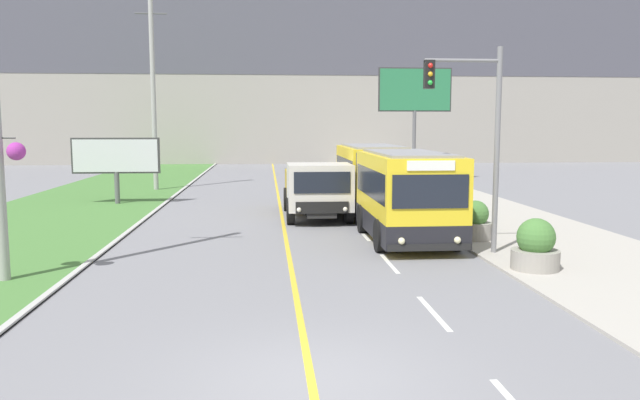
{
  "coord_description": "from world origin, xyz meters",
  "views": [
    {
      "loc": [
        -0.64,
        -8.97,
        3.83
      ],
      "look_at": [
        1.1,
        11.13,
        1.4
      ],
      "focal_mm": 35.0,
      "sensor_mm": 36.0,
      "label": 1
    }
  ],
  "objects_px": {
    "utility_pole_far": "(153,90)",
    "billboard_small": "(116,157)",
    "planter_round_far": "(415,194)",
    "dump_truck": "(317,191)",
    "billboard_large": "(415,94)",
    "planter_round_near": "(536,247)",
    "planter_round_second": "(475,222)",
    "city_bus": "(387,186)",
    "traffic_light_mast": "(476,124)",
    "planter_round_third": "(440,205)"
  },
  "relations": [
    {
      "from": "traffic_light_mast",
      "to": "city_bus",
      "type": "bearing_deg",
      "value": 104.58
    },
    {
      "from": "billboard_large",
      "to": "planter_round_far",
      "type": "distance_m",
      "value": 14.21
    },
    {
      "from": "planter_round_second",
      "to": "planter_round_near",
      "type": "bearing_deg",
      "value": -88.17
    },
    {
      "from": "dump_truck",
      "to": "billboard_small",
      "type": "bearing_deg",
      "value": 148.26
    },
    {
      "from": "traffic_light_mast",
      "to": "planter_round_third",
      "type": "bearing_deg",
      "value": 82.93
    },
    {
      "from": "planter_round_near",
      "to": "planter_round_third",
      "type": "relative_size",
      "value": 1.03
    },
    {
      "from": "billboard_small",
      "to": "planter_round_second",
      "type": "bearing_deg",
      "value": -38.31
    },
    {
      "from": "billboard_large",
      "to": "planter_round_near",
      "type": "distance_m",
      "value": 26.53
    },
    {
      "from": "billboard_large",
      "to": "billboard_small",
      "type": "height_order",
      "value": "billboard_large"
    },
    {
      "from": "planter_round_near",
      "to": "planter_round_third",
      "type": "xyz_separation_m",
      "value": [
        -0.12,
        8.66,
        -0.01
      ]
    },
    {
      "from": "planter_round_third",
      "to": "planter_round_near",
      "type": "bearing_deg",
      "value": -89.23
    },
    {
      "from": "dump_truck",
      "to": "billboard_small",
      "type": "relative_size",
      "value": 1.63
    },
    {
      "from": "city_bus",
      "to": "planter_round_far",
      "type": "bearing_deg",
      "value": 65.52
    },
    {
      "from": "dump_truck",
      "to": "planter_round_far",
      "type": "distance_m",
      "value": 5.89
    },
    {
      "from": "utility_pole_far",
      "to": "planter_round_far",
      "type": "height_order",
      "value": "utility_pole_far"
    },
    {
      "from": "utility_pole_far",
      "to": "billboard_small",
      "type": "relative_size",
      "value": 2.78
    },
    {
      "from": "planter_round_near",
      "to": "billboard_small",
      "type": "bearing_deg",
      "value": 132.62
    },
    {
      "from": "city_bus",
      "to": "utility_pole_far",
      "type": "xyz_separation_m",
      "value": [
        -11.12,
        14.18,
        4.34
      ]
    },
    {
      "from": "city_bus",
      "to": "billboard_small",
      "type": "bearing_deg",
      "value": 147.4
    },
    {
      "from": "planter_round_far",
      "to": "planter_round_third",
      "type": "bearing_deg",
      "value": -90.69
    },
    {
      "from": "billboard_small",
      "to": "planter_round_far",
      "type": "bearing_deg",
      "value": -9.9
    },
    {
      "from": "dump_truck",
      "to": "planter_round_near",
      "type": "relative_size",
      "value": 5.05
    },
    {
      "from": "planter_round_second",
      "to": "billboard_small",
      "type": "bearing_deg",
      "value": 141.69
    },
    {
      "from": "city_bus",
      "to": "planter_round_second",
      "type": "xyz_separation_m",
      "value": [
        2.25,
        -3.56,
        -0.86
      ]
    },
    {
      "from": "billboard_small",
      "to": "planter_round_far",
      "type": "xyz_separation_m",
      "value": [
        14.16,
        -2.47,
        -1.65
      ]
    },
    {
      "from": "utility_pole_far",
      "to": "billboard_small",
      "type": "bearing_deg",
      "value": -96.26
    },
    {
      "from": "billboard_large",
      "to": "planter_round_second",
      "type": "relative_size",
      "value": 5.89
    },
    {
      "from": "dump_truck",
      "to": "traffic_light_mast",
      "type": "relative_size",
      "value": 1.12
    },
    {
      "from": "planter_round_near",
      "to": "dump_truck",
      "type": "bearing_deg",
      "value": 116.88
    },
    {
      "from": "dump_truck",
      "to": "planter_round_third",
      "type": "xyz_separation_m",
      "value": [
        4.8,
        -1.04,
        -0.53
      ]
    },
    {
      "from": "city_bus",
      "to": "planter_round_second",
      "type": "bearing_deg",
      "value": -57.72
    },
    {
      "from": "planter_round_second",
      "to": "planter_round_far",
      "type": "distance_m",
      "value": 8.66
    },
    {
      "from": "planter_round_third",
      "to": "billboard_small",
      "type": "bearing_deg",
      "value": 154.26
    },
    {
      "from": "planter_round_third",
      "to": "planter_round_far",
      "type": "distance_m",
      "value": 4.33
    },
    {
      "from": "utility_pole_far",
      "to": "dump_truck",
      "type": "bearing_deg",
      "value": -55.22
    },
    {
      "from": "planter_round_near",
      "to": "planter_round_second",
      "type": "relative_size",
      "value": 1.04
    },
    {
      "from": "dump_truck",
      "to": "utility_pole_far",
      "type": "distance_m",
      "value": 15.76
    },
    {
      "from": "dump_truck",
      "to": "billboard_large",
      "type": "height_order",
      "value": "billboard_large"
    },
    {
      "from": "billboard_large",
      "to": "planter_round_far",
      "type": "relative_size",
      "value": 6.13
    },
    {
      "from": "city_bus",
      "to": "billboard_small",
      "type": "xyz_separation_m",
      "value": [
        -11.84,
        7.57,
        0.77
      ]
    },
    {
      "from": "utility_pole_far",
      "to": "planter_round_second",
      "type": "distance_m",
      "value": 22.81
    },
    {
      "from": "planter_round_near",
      "to": "planter_round_third",
      "type": "distance_m",
      "value": 8.66
    },
    {
      "from": "billboard_small",
      "to": "planter_round_near",
      "type": "relative_size",
      "value": 3.09
    },
    {
      "from": "city_bus",
      "to": "traffic_light_mast",
      "type": "relative_size",
      "value": 2.09
    },
    {
      "from": "city_bus",
      "to": "billboard_large",
      "type": "bearing_deg",
      "value": 73.5
    },
    {
      "from": "city_bus",
      "to": "traffic_light_mast",
      "type": "distance_m",
      "value": 6.3
    },
    {
      "from": "planter_round_second",
      "to": "traffic_light_mast",
      "type": "bearing_deg",
      "value": -110.3
    },
    {
      "from": "utility_pole_far",
      "to": "planter_round_far",
      "type": "distance_m",
      "value": 17.04
    },
    {
      "from": "dump_truck",
      "to": "billboard_small",
      "type": "height_order",
      "value": "billboard_small"
    },
    {
      "from": "billboard_large",
      "to": "planter_round_second",
      "type": "height_order",
      "value": "billboard_large"
    }
  ]
}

